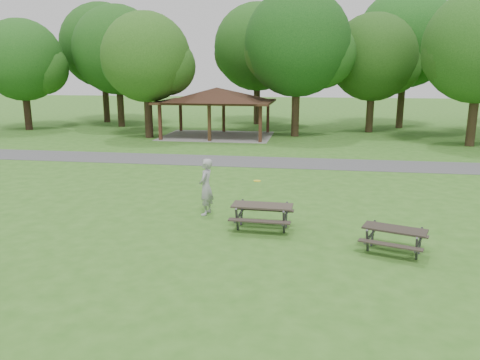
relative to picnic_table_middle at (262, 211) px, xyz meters
name	(u,v)px	position (x,y,z in m)	size (l,w,h in m)	color
ground	(181,257)	(-1.93, -2.71, -0.62)	(160.00, 160.00, 0.00)	#33691E
asphalt_path	(250,162)	(-1.93, 11.29, -0.61)	(120.00, 3.20, 0.02)	#49494B
pavilion	(217,97)	(-5.93, 21.29, 2.44)	(8.60, 7.01, 3.76)	#3D1F16
tree_row_b	(24,63)	(-22.85, 22.82, 5.05)	(7.14, 6.80, 9.28)	black
tree_row_c	(119,53)	(-15.83, 26.32, 5.92)	(8.19, 7.80, 10.67)	black
tree_row_d	(147,60)	(-10.85, 19.82, 5.15)	(6.93, 6.60, 9.27)	black
tree_row_e	(298,46)	(0.17, 22.32, 6.16)	(8.40, 8.00, 11.02)	#322316
tree_row_f	(374,60)	(6.16, 25.82, 5.22)	(7.35, 7.00, 9.55)	#332516
tree_deep_a	(104,48)	(-18.83, 29.82, 6.51)	(8.40, 8.00, 11.38)	black
tree_deep_b	(258,50)	(-3.83, 30.32, 6.27)	(8.40, 8.00, 11.13)	black
tree_deep_c	(407,42)	(9.17, 29.32, 6.82)	(8.82, 8.40, 11.90)	#322416
picnic_table_middle	(262,211)	(0.00, 0.00, 0.00)	(1.99, 1.63, 0.84)	#322B24
picnic_table_far	(394,234)	(3.90, -1.42, -0.07)	(2.06, 1.85, 0.74)	black
frisbee_in_flight	(257,181)	(-0.30, 1.11, 0.72)	(0.29, 0.29, 0.02)	yellow
frisbee_thrower	(206,187)	(-2.15, 1.27, 0.39)	(0.74, 0.48, 2.02)	#9E9EA0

